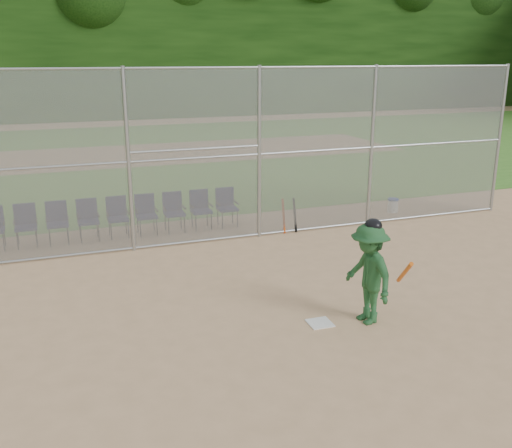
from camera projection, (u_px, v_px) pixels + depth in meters
name	position (u px, v px, depth m)	size (l,w,h in m)	color
ground	(311.00, 333.00, 8.97)	(100.00, 100.00, 0.00)	tan
grass_strip	(135.00, 155.00, 25.17)	(100.00, 100.00, 0.00)	#396F21
dirt_patch_far	(135.00, 155.00, 25.17)	(24.00, 24.00, 0.00)	tan
backstop_fence	(218.00, 154.00, 12.88)	(16.09, 0.09, 4.00)	gray
treeline	(121.00, 26.00, 25.42)	(81.00, 60.00, 11.00)	black
home_plate	(320.00, 323.00, 9.29)	(0.38, 0.38, 0.02)	silver
batter_at_plate	(369.00, 273.00, 9.13)	(0.90, 1.30, 1.75)	#205028
water_cooler	(393.00, 205.00, 15.88)	(0.31, 0.31, 0.39)	white
spare_bats	(289.00, 215.00, 14.02)	(0.36, 0.25, 0.85)	#D84C14
chair_2	(26.00, 226.00, 12.93)	(0.54, 0.52, 0.96)	#10153D
chair_3	(58.00, 223.00, 13.15)	(0.54, 0.52, 0.96)	#10153D
chair_4	(88.00, 220.00, 13.38)	(0.54, 0.52, 0.96)	#10153D
chair_5	(118.00, 218.00, 13.61)	(0.54, 0.52, 0.96)	#10153D
chair_6	(147.00, 215.00, 13.83)	(0.54, 0.52, 0.96)	#10153D
chair_7	(174.00, 213.00, 14.06)	(0.54, 0.52, 0.96)	#10153D
chair_8	(201.00, 210.00, 14.29)	(0.54, 0.52, 0.96)	#10153D
chair_9	(227.00, 208.00, 14.52)	(0.54, 0.52, 0.96)	#10153D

